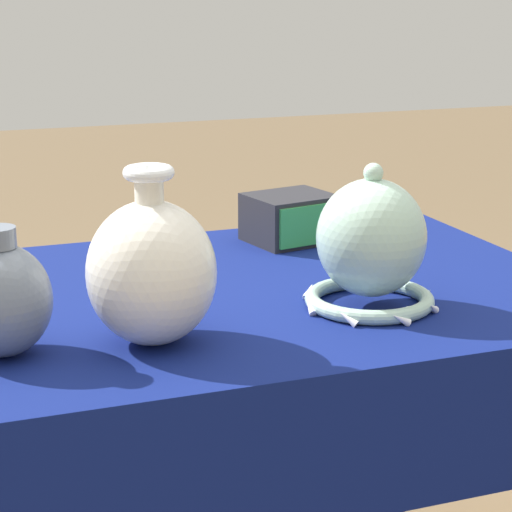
% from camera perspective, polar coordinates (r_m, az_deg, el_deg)
% --- Properties ---
extents(display_table, '(1.06, 0.75, 0.73)m').
position_cam_1_polar(display_table, '(1.58, -0.83, -4.73)').
color(display_table, olive).
rests_on(display_table, ground_plane).
extents(vase_tall_bulbous, '(0.17, 0.17, 0.24)m').
position_cam_1_polar(vase_tall_bulbous, '(1.31, -6.00, -0.84)').
color(vase_tall_bulbous, white).
rests_on(vase_tall_bulbous, display_table).
extents(vase_dome_bell, '(0.20, 0.20, 0.22)m').
position_cam_1_polar(vase_dome_bell, '(1.47, 6.59, 0.51)').
color(vase_dome_bell, '#A8CCB7').
rests_on(vase_dome_bell, display_table).
extents(mosaic_tile_box, '(0.17, 0.16, 0.09)m').
position_cam_1_polar(mosaic_tile_box, '(1.84, 2.00, 2.17)').
color(mosaic_tile_box, '#232328').
rests_on(mosaic_tile_box, display_table).
extents(jar_round_slate, '(0.13, 0.13, 0.17)m').
position_cam_1_polar(jar_round_slate, '(1.31, -14.39, -2.39)').
color(jar_round_slate, slate).
rests_on(jar_round_slate, display_table).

